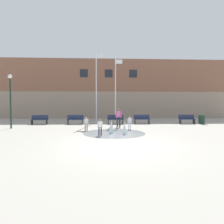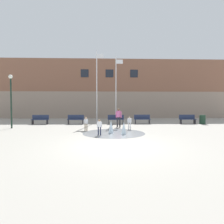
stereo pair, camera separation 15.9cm
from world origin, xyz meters
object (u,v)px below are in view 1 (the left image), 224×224
(trash_can, at_px, (202,119))
(park_bench_left_of_flagpoles, at_px, (40,119))
(child_with_pink_shirt, at_px, (100,126))
(flagpole_left, at_px, (97,84))
(park_bench_under_left_flagpole, at_px, (75,119))
(park_bench_under_right_flagpole, at_px, (142,119))
(flagpole_right, at_px, (116,87))
(child_in_fountain, at_px, (130,122))
(child_running, at_px, (86,123))
(lamp_post_left_lane, at_px, (10,94))
(park_bench_center, at_px, (116,119))
(adult_near_bench, at_px, (119,116))
(park_bench_near_trashcan, at_px, (187,119))

(trash_can, bearing_deg, park_bench_left_of_flagpoles, 178.94)
(child_with_pink_shirt, xyz_separation_m, flagpole_left, (-0.58, 8.45, 3.58))
(park_bench_under_left_flagpole, relative_size, park_bench_under_right_flagpole, 1.00)
(flagpole_right, bearing_deg, park_bench_left_of_flagpoles, -164.88)
(flagpole_left, height_order, trash_can, flagpole_left)
(child_in_fountain, height_order, child_with_pink_shirt, same)
(child_running, distance_m, lamp_post_left_lane, 6.69)
(park_bench_under_right_flagpole, relative_size, lamp_post_left_lane, 0.37)
(flagpole_right, bearing_deg, child_with_pink_shirt, -100.25)
(child_in_fountain, height_order, flagpole_left, flagpole_left)
(park_bench_left_of_flagpoles, distance_m, park_bench_center, 7.39)
(flagpole_left, bearing_deg, lamp_post_left_lane, -143.21)
(park_bench_under_left_flagpole, bearing_deg, flagpole_left, 45.71)
(adult_near_bench, xyz_separation_m, trash_can, (8.44, 1.88, -0.48))
(park_bench_center, bearing_deg, child_with_pink_shirt, -102.17)
(park_bench_left_of_flagpoles, bearing_deg, park_bench_near_trashcan, -0.15)
(park_bench_under_right_flagpole, distance_m, flagpole_left, 6.20)
(park_bench_left_of_flagpoles, height_order, park_bench_near_trashcan, same)
(park_bench_under_left_flagpole, distance_m, trash_can, 12.51)
(park_bench_under_left_flagpole, relative_size, flagpole_right, 0.22)
(adult_near_bench, distance_m, lamp_post_left_lane, 8.92)
(child_in_fountain, height_order, adult_near_bench, adult_near_bench)
(park_bench_under_left_flagpole, xyz_separation_m, park_bench_near_trashcan, (11.13, -0.03, 0.00))
(park_bench_left_of_flagpoles, relative_size, child_with_pink_shirt, 1.62)
(park_bench_center, bearing_deg, child_in_fountain, -77.37)
(child_with_pink_shirt, xyz_separation_m, flagpole_right, (1.53, 8.45, 3.29))
(adult_near_bench, bearing_deg, lamp_post_left_lane, -59.53)
(park_bench_under_right_flagpole, bearing_deg, trash_can, -4.28)
(park_bench_left_of_flagpoles, bearing_deg, flagpole_right, 15.12)
(child_running, distance_m, flagpole_left, 7.38)
(child_in_fountain, distance_m, child_with_pink_shirt, 3.42)
(park_bench_center, xyz_separation_m, flagpole_right, (0.15, 2.08, 3.38))
(child_with_pink_shirt, relative_size, adult_near_bench, 0.62)
(child_running, height_order, adult_near_bench, adult_near_bench)
(adult_near_bench, bearing_deg, trash_can, 128.11)
(park_bench_center, relative_size, flagpole_left, 0.20)
(child_in_fountain, relative_size, trash_can, 1.10)
(lamp_post_left_lane, bearing_deg, child_in_fountain, -5.41)
(adult_near_bench, bearing_deg, flagpole_right, -154.86)
(flagpole_right, relative_size, trash_can, 8.05)
(park_bench_under_right_flagpole, relative_size, trash_can, 1.78)
(park_bench_under_left_flagpole, relative_size, park_bench_center, 1.00)
(child_running, relative_size, trash_can, 1.10)
(park_bench_near_trashcan, distance_m, adult_near_bench, 7.38)
(child_running, bearing_deg, park_bench_left_of_flagpoles, 6.57)
(child_in_fountain, relative_size, flagpole_left, 0.13)
(child_in_fountain, relative_size, adult_near_bench, 0.62)
(park_bench_left_of_flagpoles, distance_m, lamp_post_left_lane, 3.89)
(park_bench_near_trashcan, height_order, trash_can, park_bench_near_trashcan)
(park_bench_center, bearing_deg, park_bench_left_of_flagpoles, 179.68)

